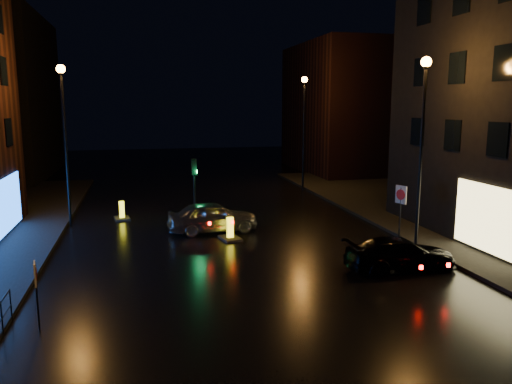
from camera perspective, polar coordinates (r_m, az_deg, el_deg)
ground at (r=15.37m, az=3.51°, el=-14.65°), size 120.00×120.00×0.00m
pavement_right at (r=28.67m, az=26.44°, el=-3.80°), size 12.00×44.00×0.15m
building_far_right at (r=49.20m, az=9.83°, el=9.42°), size 8.00×14.00×12.00m
street_lamp_lfar at (r=27.64m, az=-21.08°, el=7.62°), size 0.44×0.44×8.37m
street_lamp_rnear at (r=22.71m, az=18.51°, el=7.38°), size 0.44×0.44×8.37m
street_lamp_rfar at (r=37.30m, az=5.50°, el=8.69°), size 0.44×0.44×8.37m
traffic_signal at (r=28.14m, az=-6.99°, el=-2.16°), size 1.40×2.40×3.45m
silver_hatchback at (r=25.37m, az=-4.97°, el=-2.84°), size 4.64×2.13×1.54m
dark_sedan at (r=20.38m, az=16.17°, el=-6.83°), size 4.39×1.80×1.27m
bollard_near at (r=24.01m, az=-2.97°, el=-4.88°), size 1.06×1.38×1.08m
bollard_far at (r=29.08m, az=-15.06°, el=-2.59°), size 0.95×1.29×1.03m
road_sign_left at (r=15.57m, az=-23.86°, el=-9.15°), size 0.13×0.49×2.03m
road_sign_right at (r=24.59m, az=16.22°, el=-0.80°), size 0.27×0.61×2.61m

